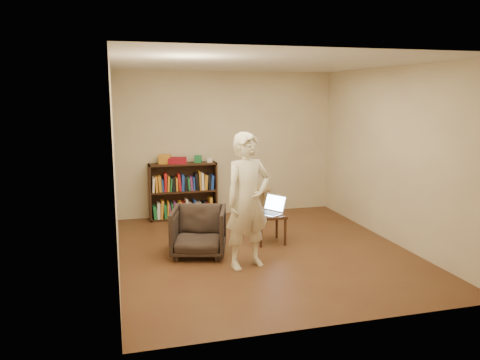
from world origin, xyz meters
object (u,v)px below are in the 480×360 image
object	(u,v)px
bookshelf	(183,194)
stool	(259,192)
side_table	(269,219)
person	(248,201)
armchair	(199,231)
laptop	(270,210)

from	to	relation	value
bookshelf	stool	bearing A→B (deg)	-2.62
side_table	person	size ratio (longest dim) A/B	0.25
bookshelf	stool	size ratio (longest dim) A/B	2.33
bookshelf	armchair	xyz separation A→B (m)	(-0.07, -2.01, -0.10)
bookshelf	side_table	size ratio (longest dim) A/B	2.74
armchair	stool	bearing A→B (deg)	68.97
bookshelf	laptop	distance (m)	2.02
side_table	person	world-z (taller)	person
armchair	side_table	distance (m)	1.15
side_table	bookshelf	bearing A→B (deg)	120.97
laptop	person	xyz separation A→B (m)	(-0.61, -0.90, 0.37)
side_table	armchair	bearing A→B (deg)	-166.28
side_table	person	distance (m)	1.16
bookshelf	person	bearing A→B (deg)	-80.00
bookshelf	person	size ratio (longest dim) A/B	0.69
person	armchair	bearing A→B (deg)	115.21
stool	laptop	bearing A→B (deg)	-101.27
stool	side_table	distance (m)	1.71
stool	armchair	distance (m)	2.44
stool	armchair	xyz separation A→B (m)	(-1.47, -1.95, -0.08)
person	bookshelf	bearing A→B (deg)	83.70
laptop	side_table	bearing A→B (deg)	-77.76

